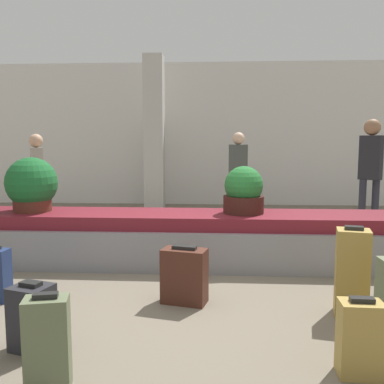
# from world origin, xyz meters

# --- Properties ---
(ground_plane) EXTENTS (18.00, 18.00, 0.00)m
(ground_plane) POSITION_xyz_m (0.00, 0.00, 0.00)
(ground_plane) COLOR #6B6051
(back_wall) EXTENTS (18.00, 0.06, 3.20)m
(back_wall) POSITION_xyz_m (0.00, 6.09, 1.60)
(back_wall) COLOR silver
(back_wall) RESTS_ON ground_plane
(carousel) EXTENTS (7.33, 0.93, 0.61)m
(carousel) POSITION_xyz_m (0.00, 1.29, 0.29)
(carousel) COLOR gray
(carousel) RESTS_ON ground_plane
(pillar) EXTENTS (0.40, 0.40, 3.20)m
(pillar) POSITION_xyz_m (-1.02, 5.19, 1.60)
(pillar) COLOR beige
(pillar) RESTS_ON ground_plane
(suitcase_1) EXTENTS (0.32, 0.30, 0.49)m
(suitcase_1) POSITION_xyz_m (-0.99, -0.91, 0.23)
(suitcase_1) COLOR #232328
(suitcase_1) RESTS_ON ground_plane
(suitcase_3) EXTENTS (0.44, 0.30, 0.53)m
(suitcase_3) POSITION_xyz_m (0.01, 0.02, 0.25)
(suitcase_3) COLOR #472319
(suitcase_3) RESTS_ON ground_plane
(suitcase_4) EXTENTS (0.30, 0.27, 0.76)m
(suitcase_4) POSITION_xyz_m (1.43, -0.17, 0.37)
(suitcase_4) COLOR #A3843D
(suitcase_4) RESTS_ON ground_plane
(suitcase_7) EXTENTS (0.28, 0.22, 0.59)m
(suitcase_7) POSITION_xyz_m (-0.68, -1.39, 0.28)
(suitcase_7) COLOR #5B6647
(suitcase_7) RESTS_ON ground_plane
(suitcase_8) EXTENTS (0.27, 0.19, 0.51)m
(suitcase_8) POSITION_xyz_m (1.19, -1.12, 0.24)
(suitcase_8) COLOR #A3843D
(suitcase_8) RESTS_ON ground_plane
(potted_plant_1) EXTENTS (0.62, 0.62, 0.66)m
(potted_plant_1) POSITION_xyz_m (-1.95, 1.31, 0.92)
(potted_plant_1) COLOR #4C2319
(potted_plant_1) RESTS_ON carousel
(potted_plant_2) EXTENTS (0.48, 0.48, 0.56)m
(potted_plant_2) POSITION_xyz_m (0.61, 1.31, 0.87)
(potted_plant_2) COLOR #381914
(potted_plant_2) RESTS_ON carousel
(traveler_0) EXTENTS (0.31, 0.37, 1.57)m
(traveler_0) POSITION_xyz_m (-2.63, 3.07, 0.93)
(traveler_0) COLOR #282833
(traveler_0) RESTS_ON ground_plane
(traveler_1) EXTENTS (0.36, 0.35, 1.62)m
(traveler_1) POSITION_xyz_m (0.68, 4.29, 0.96)
(traveler_1) COLOR #282833
(traveler_1) RESTS_ON ground_plane
(traveler_2) EXTENTS (0.36, 0.34, 1.79)m
(traveler_2) POSITION_xyz_m (2.66, 3.06, 1.09)
(traveler_2) COLOR #282833
(traveler_2) RESTS_ON ground_plane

